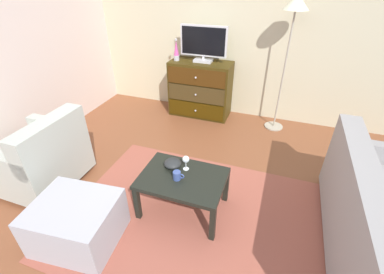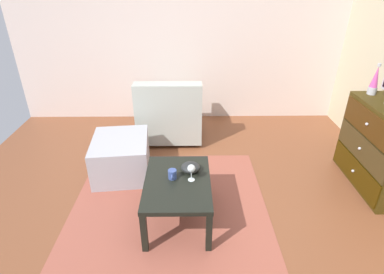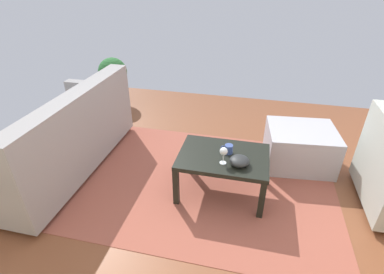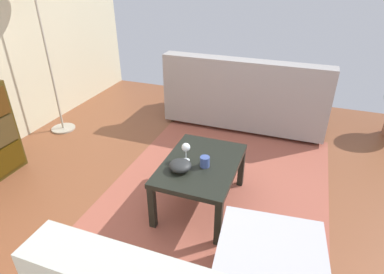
# 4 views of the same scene
# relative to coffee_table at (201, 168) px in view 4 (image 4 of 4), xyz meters

# --- Properties ---
(ground_plane) EXTENTS (5.24, 5.08, 0.05)m
(ground_plane) POSITION_rel_coffee_table_xyz_m (-0.00, 0.11, -0.39)
(ground_plane) COLOR brown
(area_rug) EXTENTS (2.60, 1.90, 0.01)m
(area_rug) POSITION_rel_coffee_table_xyz_m (0.20, -0.09, -0.36)
(area_rug) COLOR #9A4F3F
(area_rug) RESTS_ON ground_plane
(coffee_table) EXTENTS (0.82, 0.58, 0.42)m
(coffee_table) POSITION_rel_coffee_table_xyz_m (0.00, 0.00, 0.00)
(coffee_table) COLOR black
(coffee_table) RESTS_ON ground_plane
(wine_glass) EXTENTS (0.07, 0.07, 0.16)m
(wine_glass) POSITION_rel_coffee_table_xyz_m (-0.01, 0.12, 0.17)
(wine_glass) COLOR silver
(wine_glass) RESTS_ON coffee_table
(mug) EXTENTS (0.11, 0.08, 0.09)m
(mug) POSITION_rel_coffee_table_xyz_m (-0.04, -0.04, 0.10)
(mug) COLOR #394D8C
(mug) RESTS_ON coffee_table
(bowl_decorative) EXTENTS (0.17, 0.17, 0.08)m
(bowl_decorative) POSITION_rel_coffee_table_xyz_m (-0.16, 0.12, 0.09)
(bowl_decorative) COLOR #242727
(bowl_decorative) RESTS_ON coffee_table
(couch_large) EXTENTS (0.85, 1.92, 0.88)m
(couch_large) POSITION_rel_coffee_table_xyz_m (1.70, -0.02, -0.02)
(couch_large) COLOR #332319
(couch_large) RESTS_ON ground_plane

